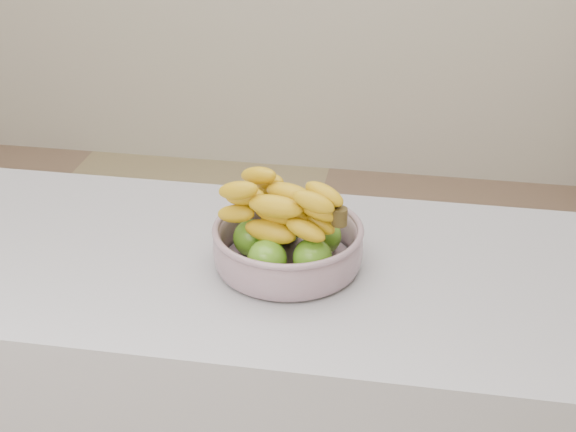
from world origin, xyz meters
name	(u,v)px	position (x,y,z in m)	size (l,w,h in m)	color
fruit_bowl	(288,239)	(0.20, -0.36, 0.95)	(0.27, 0.27, 0.16)	#A7B2C8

